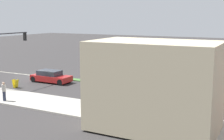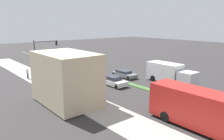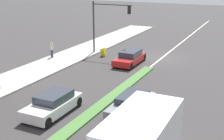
{
  "view_description": "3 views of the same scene",
  "coord_description": "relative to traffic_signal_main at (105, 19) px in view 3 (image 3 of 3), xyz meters",
  "views": [
    {
      "loc": [
        28.64,
        24.88,
        7.12
      ],
      "look_at": [
        1.57,
        10.73,
        1.84
      ],
      "focal_mm": 50.0,
      "sensor_mm": 36.0,
      "label": 1
    },
    {
      "loc": [
        21.46,
        39.12,
        8.7
      ],
      "look_at": [
        1.63,
        15.29,
        1.99
      ],
      "focal_mm": 35.0,
      "sensor_mm": 36.0,
      "label": 2
    },
    {
      "loc": [
        -9.08,
        30.98,
        8.55
      ],
      "look_at": [
        0.26,
        11.61,
        1.88
      ],
      "focal_mm": 50.0,
      "sensor_mm": 36.0,
      "label": 3
    }
  ],
  "objects": [
    {
      "name": "ground_plane",
      "position": [
        -6.12,
        16.88,
        -3.9
      ],
      "size": [
        160.0,
        160.0,
        0.0
      ],
      "primitive_type": "plane",
      "color": "#333030"
    },
    {
      "name": "lane_marking_center",
      "position": [
        -6.12,
        -1.12,
        -3.9
      ],
      "size": [
        0.16,
        60.0,
        0.01
      ],
      "primitive_type": "cube",
      "color": "beige",
      "rests_on": "ground"
    },
    {
      "name": "traffic_signal_main",
      "position": [
        0.0,
        0.0,
        0.0
      ],
      "size": [
        4.59,
        0.34,
        5.6
      ],
      "color": "#333338",
      "rests_on": "sidewalk_right"
    },
    {
      "name": "pedestrian",
      "position": [
        4.25,
        4.02,
        -2.93
      ],
      "size": [
        0.34,
        0.34,
        1.61
      ],
      "color": "#282D42",
      "rests_on": "sidewalk_right"
    },
    {
      "name": "warning_aframe_sign",
      "position": [
        -0.18,
        0.9,
        -3.47
      ],
      "size": [
        0.45,
        0.53,
        0.84
      ],
      "color": "yellow",
      "rests_on": "ground"
    },
    {
      "name": "suv_grey",
      "position": [
        -8.32,
        12.68,
        -3.34
      ],
      "size": [
        1.84,
        4.36,
        1.14
      ],
      "color": "slate",
      "rests_on": "ground"
    },
    {
      "name": "van_white",
      "position": [
        -3.92,
        15.09,
        -3.26
      ],
      "size": [
        1.9,
        4.25,
        1.34
      ],
      "color": "silver",
      "rests_on": "ground"
    },
    {
      "name": "hatchback_red",
      "position": [
        -3.92,
        2.4,
        -3.27
      ],
      "size": [
        1.87,
        4.45,
        1.31
      ],
      "color": "#AD1E1E",
      "rests_on": "ground"
    }
  ]
}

